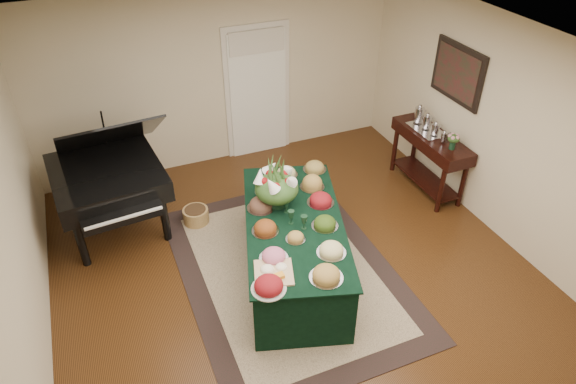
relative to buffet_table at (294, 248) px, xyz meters
name	(u,v)px	position (x,y,z in m)	size (l,w,h in m)	color
ground	(298,277)	(0.01, -0.08, -0.40)	(6.00, 6.00, 0.00)	black
area_rug	(287,271)	(-0.06, 0.06, -0.39)	(2.42, 3.38, 0.01)	black
kitchen_doorway	(258,93)	(0.61, 2.89, 0.62)	(1.05, 0.07, 2.10)	silver
buffet_table	(294,248)	(0.00, 0.00, 0.00)	(1.71, 2.50, 0.80)	black
food_platters	(295,217)	(0.01, 0.01, 0.44)	(1.61, 2.14, 0.14)	#B8B8C1
cutting_board	(274,270)	(-0.51, -0.66, 0.43)	(0.47, 0.47, 0.10)	tan
green_goblets	(294,215)	(-0.01, 0.00, 0.48)	(0.17, 0.42, 0.18)	black
floral_centerpiece	(277,184)	(-0.07, 0.35, 0.70)	(0.52, 0.52, 0.52)	black
grand_piano	(108,176)	(-1.81, 1.71, 0.41)	(1.52, 1.70, 1.64)	black
wicker_basket	(196,216)	(-0.84, 1.41, -0.29)	(0.34, 0.34, 0.21)	olive
mahogany_sideboard	(430,147)	(2.51, 0.94, 0.28)	(0.45, 1.38, 0.88)	black
tea_service	(429,124)	(2.51, 1.06, 0.59)	(0.34, 0.74, 0.30)	#B8B8C1
pink_bouquet	(454,139)	(2.51, 0.52, 0.63)	(0.18, 0.18, 0.23)	black
wall_painting	(458,73)	(2.73, 0.94, 1.35)	(0.05, 0.95, 0.75)	black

